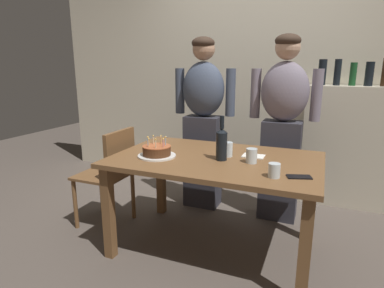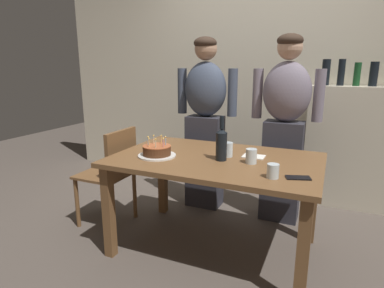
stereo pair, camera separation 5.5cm
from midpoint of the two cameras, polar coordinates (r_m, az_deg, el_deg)
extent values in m
plane|color=#564C44|center=(2.68, 4.55, -17.82)|extent=(10.00, 10.00, 0.00)
cube|color=beige|center=(3.79, 12.92, 11.89)|extent=(5.20, 0.10, 2.60)
cube|color=brown|center=(2.38, 4.88, -2.83)|extent=(1.50, 0.96, 0.03)
cube|color=brown|center=(2.48, -13.93, -11.64)|extent=(0.07, 0.07, 0.70)
cube|color=brown|center=(2.04, 19.83, -18.00)|extent=(0.07, 0.07, 0.70)
cube|color=brown|center=(3.12, -4.71, -5.95)|extent=(0.07, 0.07, 0.70)
cube|color=brown|center=(2.78, 21.17, -9.39)|extent=(0.07, 0.07, 0.70)
cylinder|color=white|center=(2.41, -5.57, -2.05)|extent=(0.28, 0.28, 0.01)
cylinder|color=#512D19|center=(2.40, -5.59, -1.17)|extent=(0.21, 0.21, 0.06)
cylinder|color=#B75B33|center=(2.39, -5.61, -0.35)|extent=(0.21, 0.21, 0.01)
cylinder|color=#EAB266|center=(2.44, -4.82, 0.69)|extent=(0.01, 0.01, 0.06)
sphere|color=#F9C64C|center=(2.43, -4.84, 1.50)|extent=(0.01, 0.01, 0.01)
cylinder|color=beige|center=(2.45, -6.16, 0.69)|extent=(0.01, 0.01, 0.06)
sphere|color=#F9C64C|center=(2.44, -6.19, 1.49)|extent=(0.01, 0.01, 0.01)
cylinder|color=#93B7DB|center=(2.41, -7.13, 0.45)|extent=(0.01, 0.01, 0.06)
sphere|color=#F9C64C|center=(2.40, -7.15, 1.26)|extent=(0.01, 0.01, 0.01)
cylinder|color=#EAB266|center=(2.35, -6.99, 0.14)|extent=(0.01, 0.01, 0.06)
sphere|color=#F9C64C|center=(2.34, -7.01, 0.97)|extent=(0.01, 0.01, 0.01)
cylinder|color=beige|center=(2.32, -5.79, -0.01)|extent=(0.01, 0.01, 0.06)
sphere|color=#F9C64C|center=(2.31, -5.81, 0.83)|extent=(0.01, 0.01, 0.01)
cylinder|color=pink|center=(2.34, -4.46, 0.13)|extent=(0.01, 0.01, 0.06)
sphere|color=#F9C64C|center=(2.33, -4.48, 0.97)|extent=(0.01, 0.01, 0.01)
cylinder|color=#93B7DB|center=(2.39, -4.05, 0.45)|extent=(0.01, 0.01, 0.06)
sphere|color=#F9C64C|center=(2.39, -4.07, 1.27)|extent=(0.01, 0.01, 0.01)
cylinder|color=silver|center=(2.00, 14.93, -4.66)|extent=(0.07, 0.07, 0.09)
cylinder|color=silver|center=(2.26, 11.16, -2.13)|extent=(0.08, 0.08, 0.10)
cylinder|color=silver|center=(2.40, 7.05, -0.99)|extent=(0.07, 0.07, 0.11)
cylinder|color=black|center=(2.29, 5.92, -0.45)|extent=(0.08, 0.08, 0.20)
cone|color=black|center=(2.27, 5.99, 2.37)|extent=(0.08, 0.08, 0.03)
cylinder|color=black|center=(2.26, 6.03, 3.84)|extent=(0.03, 0.03, 0.09)
cube|color=black|center=(2.05, 19.05, -5.68)|extent=(0.16, 0.11, 0.01)
cube|color=white|center=(2.43, 11.54, -2.18)|extent=(0.16, 0.12, 0.01)
cube|color=#33333D|center=(3.24, 2.76, -3.12)|extent=(0.34, 0.23, 0.92)
ellipsoid|color=#424C60|center=(3.11, 2.92, 9.67)|extent=(0.41, 0.27, 0.52)
sphere|color=tan|center=(3.11, 3.00, 16.49)|extent=(0.21, 0.21, 0.21)
ellipsoid|color=#38281E|center=(3.10, 2.91, 17.48)|extent=(0.21, 0.21, 0.12)
cylinder|color=#424C60|center=(3.06, 7.72, 9.01)|extent=(0.09, 0.09, 0.44)
cylinder|color=#424C60|center=(3.24, -1.25, 9.39)|extent=(0.09, 0.09, 0.44)
cube|color=#33333D|center=(3.07, 16.07, -4.66)|extent=(0.34, 0.23, 0.92)
ellipsoid|color=slate|center=(2.93, 17.01, 8.85)|extent=(0.41, 0.27, 0.52)
sphere|color=tan|center=(2.92, 17.53, 16.08)|extent=(0.21, 0.21, 0.21)
ellipsoid|color=#38281E|center=(2.91, 17.57, 17.13)|extent=(0.21, 0.21, 0.12)
cylinder|color=slate|center=(2.94, 22.12, 7.95)|extent=(0.09, 0.09, 0.44)
cylinder|color=slate|center=(3.00, 12.08, 8.74)|extent=(0.09, 0.09, 0.44)
cube|color=brown|center=(2.97, -14.64, -5.18)|extent=(0.42, 0.42, 0.02)
cube|color=brown|center=(2.79, -11.84, -1.66)|extent=(0.04, 0.40, 0.40)
cylinder|color=brown|center=(3.28, -14.93, -7.71)|extent=(0.04, 0.04, 0.45)
cylinder|color=brown|center=(3.04, -19.21, -9.84)|extent=(0.04, 0.04, 0.45)
cylinder|color=brown|center=(3.08, -9.63, -8.87)|extent=(0.04, 0.04, 0.45)
cylinder|color=brown|center=(2.82, -13.71, -11.33)|extent=(0.04, 0.04, 0.45)
cube|color=beige|center=(3.59, 26.40, -0.52)|extent=(0.81, 0.30, 1.21)
cylinder|color=black|center=(3.49, 23.09, 11.62)|extent=(0.08, 0.08, 0.25)
cylinder|color=black|center=(3.49, 25.39, 11.41)|extent=(0.06, 0.06, 0.25)
cylinder|color=#194723|center=(3.50, 27.66, 10.91)|extent=(0.06, 0.06, 0.22)
cylinder|color=black|center=(3.51, 29.95, 10.70)|extent=(0.08, 0.08, 0.23)
camera|label=1|loc=(0.03, -89.33, 0.16)|focal=30.06mm
camera|label=2|loc=(0.03, 90.67, -0.16)|focal=30.06mm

